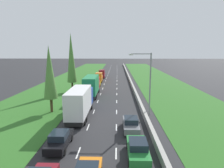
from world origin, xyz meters
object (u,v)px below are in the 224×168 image
object	(u,v)px
white_box_truck_left_lane	(80,102)
grey_sedan_right_lane	(131,124)
orange_van_left_lane	(99,78)
poplar_tree_second	(50,73)
yellow_hatchback_left_lane	(97,84)
maroon_van_left_lane	(102,74)
black_sedan_left_lane	(60,140)
green_box_truck_left_lane	(92,86)
green_sedan_right_lane	(138,149)
street_light_mast	(148,79)
poplar_tree_third	(71,58)

from	to	relation	value
white_box_truck_left_lane	grey_sedan_right_lane	bearing A→B (deg)	-33.75
orange_van_left_lane	poplar_tree_second	xyz separation A→B (m)	(-4.61, -27.79, 4.69)
yellow_hatchback_left_lane	maroon_van_left_lane	world-z (taller)	maroon_van_left_lane
orange_van_left_lane	black_sedan_left_lane	bearing A→B (deg)	-90.27
poplar_tree_second	yellow_hatchback_left_lane	bearing A→B (deg)	76.76
green_box_truck_left_lane	white_box_truck_left_lane	bearing A→B (deg)	-89.88
black_sedan_left_lane	orange_van_left_lane	world-z (taller)	orange_van_left_lane
grey_sedan_right_lane	green_sedan_right_lane	bearing A→B (deg)	-87.94
yellow_hatchback_left_lane	poplar_tree_second	size ratio (longest dim) A/B	0.39
orange_van_left_lane	maroon_van_left_lane	bearing A→B (deg)	88.38
green_sedan_right_lane	poplar_tree_second	size ratio (longest dim) A/B	0.45
green_box_truck_left_lane	poplar_tree_second	bearing A→B (deg)	-114.07
maroon_van_left_lane	yellow_hatchback_left_lane	bearing A→B (deg)	-90.21
street_light_mast	black_sedan_left_lane	bearing A→B (deg)	-134.85
green_sedan_right_lane	yellow_hatchback_left_lane	size ratio (longest dim) A/B	1.15
orange_van_left_lane	street_light_mast	xyz separation A→B (m)	(9.75, -28.54, 3.83)
grey_sedan_right_lane	poplar_tree_second	xyz separation A→B (m)	(-11.61, 6.50, 5.28)
grey_sedan_right_lane	poplar_tree_third	size ratio (longest dim) A/B	0.34
green_sedan_right_lane	street_light_mast	bearing A→B (deg)	77.58
green_box_truck_left_lane	black_sedan_left_lane	bearing A→B (deg)	-90.90
green_box_truck_left_lane	green_sedan_right_lane	bearing A→B (deg)	-72.91
green_sedan_right_lane	grey_sedan_right_lane	world-z (taller)	same
grey_sedan_right_lane	maroon_van_left_lane	bearing A→B (deg)	99.03
yellow_hatchback_left_lane	street_light_mast	size ratio (longest dim) A/B	0.43
grey_sedan_right_lane	street_light_mast	size ratio (longest dim) A/B	0.50
white_box_truck_left_lane	orange_van_left_lane	world-z (taller)	white_box_truck_left_lane
white_box_truck_left_lane	poplar_tree_second	distance (m)	6.48
green_box_truck_left_lane	poplar_tree_second	xyz separation A→B (m)	(-4.77, -10.67, 3.91)
orange_van_left_lane	poplar_tree_second	bearing A→B (deg)	-99.42
poplar_tree_second	grey_sedan_right_lane	bearing A→B (deg)	-29.23
poplar_tree_third	green_sedan_right_lane	bearing A→B (deg)	-65.96
white_box_truck_left_lane	maroon_van_left_lane	distance (m)	38.05
street_light_mast	poplar_tree_second	bearing A→B (deg)	177.02
maroon_van_left_lane	poplar_tree_second	world-z (taller)	poplar_tree_second
black_sedan_left_lane	street_light_mast	distance (m)	14.76
grey_sedan_right_lane	street_light_mast	distance (m)	7.75
maroon_van_left_lane	grey_sedan_right_lane	size ratio (longest dim) A/B	1.09
grey_sedan_right_lane	black_sedan_left_lane	bearing A→B (deg)	-149.50
green_box_truck_left_lane	street_light_mast	xyz separation A→B (m)	(9.59, -11.42, 3.05)
green_box_truck_left_lane	grey_sedan_right_lane	bearing A→B (deg)	-68.26
green_box_truck_left_lane	grey_sedan_right_lane	world-z (taller)	green_box_truck_left_lane
grey_sedan_right_lane	poplar_tree_second	world-z (taller)	poplar_tree_second
black_sedan_left_lane	white_box_truck_left_lane	distance (m)	8.90
green_box_truck_left_lane	maroon_van_left_lane	xyz separation A→B (m)	(0.08, 25.43, -0.78)
white_box_truck_left_lane	green_box_truck_left_lane	distance (m)	12.62
poplar_tree_second	street_light_mast	xyz separation A→B (m)	(14.36, -0.75, -0.86)
black_sedan_left_lane	orange_van_left_lane	distance (m)	38.52
green_sedan_right_lane	maroon_van_left_lane	bearing A→B (deg)	98.21
green_sedan_right_lane	poplar_tree_third	world-z (taller)	poplar_tree_third
maroon_van_left_lane	street_light_mast	bearing A→B (deg)	-75.52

